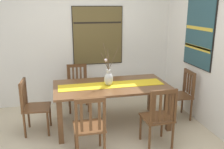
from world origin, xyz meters
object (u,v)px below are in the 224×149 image
(chair_1, at_px, (78,86))
(chair_4, at_px, (159,117))
(chair_2, at_px, (90,126))
(painting_on_back_wall, at_px, (98,36))
(centerpiece_vase, at_px, (108,77))
(chair_0, at_px, (181,94))
(dining_table, at_px, (111,90))
(painting_on_side_wall, at_px, (199,34))
(chair_3, at_px, (33,106))

(chair_1, relative_size, chair_4, 0.96)
(chair_2, height_order, painting_on_back_wall, painting_on_back_wall)
(centerpiece_vase, height_order, chair_0, centerpiece_vase)
(dining_table, distance_m, painting_on_back_wall, 1.44)
(dining_table, height_order, chair_1, chair_1)
(painting_on_back_wall, bearing_deg, chair_4, -75.68)
(chair_0, relative_size, painting_on_side_wall, 0.77)
(chair_3, distance_m, painting_on_side_wall, 3.06)
(painting_on_side_wall, bearing_deg, chair_0, 173.03)
(centerpiece_vase, bearing_deg, dining_table, 12.88)
(painting_on_back_wall, distance_m, painting_on_side_wall, 2.00)
(dining_table, bearing_deg, chair_0, -0.03)
(painting_on_back_wall, xyz_separation_m, painting_on_side_wall, (1.57, -1.24, 0.13))
(dining_table, distance_m, centerpiece_vase, 0.24)
(chair_4, height_order, painting_on_side_wall, painting_on_side_wall)
(chair_3, distance_m, chair_4, 2.01)
(dining_table, relative_size, chair_1, 2.16)
(chair_1, height_order, painting_on_side_wall, painting_on_side_wall)
(chair_2, xyz_separation_m, painting_on_side_wall, (2.06, 0.86, 1.09))
(painting_on_back_wall, bearing_deg, chair_2, -103.26)
(chair_1, height_order, painting_on_back_wall, painting_on_back_wall)
(dining_table, bearing_deg, chair_4, -58.75)
(chair_1, distance_m, chair_2, 1.74)
(centerpiece_vase, height_order, chair_1, centerpiece_vase)
(dining_table, relative_size, centerpiece_vase, 2.73)
(chair_0, bearing_deg, painting_on_side_wall, -6.97)
(chair_4, height_order, painting_on_back_wall, painting_on_back_wall)
(chair_1, bearing_deg, chair_4, -59.25)
(chair_4, bearing_deg, painting_on_side_wall, 37.81)
(painting_on_back_wall, bearing_deg, dining_table, -89.38)
(chair_0, bearing_deg, chair_2, -154.25)
(centerpiece_vase, bearing_deg, chair_0, 0.48)
(dining_table, relative_size, chair_2, 2.11)
(chair_2, relative_size, chair_4, 0.99)
(dining_table, height_order, painting_on_side_wall, painting_on_side_wall)
(chair_2, xyz_separation_m, chair_4, (1.02, 0.04, 0.01))
(chair_0, xyz_separation_m, painting_on_back_wall, (-1.34, 1.21, 0.96))
(chair_3, height_order, painting_on_back_wall, painting_on_back_wall)
(centerpiece_vase, xyz_separation_m, chair_0, (1.38, 0.01, -0.40))
(centerpiece_vase, relative_size, painting_on_side_wall, 0.61)
(chair_0, relative_size, painting_on_back_wall, 0.75)
(dining_table, height_order, chair_2, chair_2)
(centerpiece_vase, height_order, painting_on_side_wall, painting_on_side_wall)
(chair_4, xyz_separation_m, painting_on_back_wall, (-0.52, 2.05, 0.95))
(chair_1, bearing_deg, painting_on_back_wall, 36.38)
(chair_0, bearing_deg, chair_1, 154.91)
(chair_0, bearing_deg, dining_table, 179.97)
(chair_1, distance_m, painting_on_side_wall, 2.48)
(chair_3, bearing_deg, chair_4, -25.58)
(chair_0, distance_m, painting_on_back_wall, 2.04)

